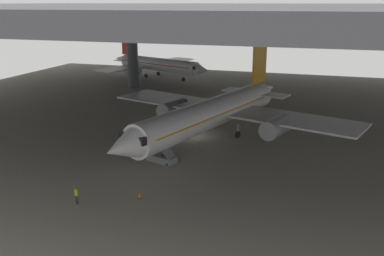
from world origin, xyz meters
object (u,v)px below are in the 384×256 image
Objects in this scene: crew_worker_by_stairs at (168,145)px; airplane_distant at (157,64)px; boarding_stairs at (159,154)px; baggage_tug at (217,115)px; crew_worker_near_nose at (76,194)px; airplane_main at (213,113)px; traffic_cone_orange at (140,195)px.

airplane_distant is at bearing 113.45° from crew_worker_by_stairs.
baggage_tug is at bearing 84.71° from boarding_stairs.
crew_worker_near_nose is 0.65× the size of baggage_tug.
baggage_tug is (1.76, 18.97, -0.20)m from boarding_stairs.
airplane_distant is at bearing 125.54° from baggage_tug.
boarding_stairs is at bearing -89.33° from crew_worker_by_stairs.
airplane_main is 47.31m from airplane_distant.
boarding_stairs is 19.05m from baggage_tug.
boarding_stairs is 2.87× the size of crew_worker_by_stairs.
traffic_cone_orange is (1.80, -12.13, -0.63)m from crew_worker_by_stairs.
airplane_main reaches higher than baggage_tug.
airplane_distant is (-20.53, 50.17, 2.35)m from boarding_stairs.
crew_worker_by_stairs is at bearing -66.55° from airplane_distant.
crew_worker_near_nose is 31.20m from baggage_tug.
airplane_main is at bearing 84.27° from traffic_cone_orange.
crew_worker_near_nose is 64.48m from airplane_distant.
boarding_stairs is at bearing 100.85° from traffic_cone_orange.
boarding_stairs is 0.17× the size of airplane_distant.
baggage_tug is (4.79, 30.82, -0.39)m from crew_worker_near_nose.
baggage_tug is (-0.01, 28.18, 0.23)m from traffic_cone_orange.
airplane_main is at bearing -78.73° from baggage_tug.
traffic_cone_orange is 28.18m from baggage_tug.
baggage_tug is (-1.89, 9.47, -2.93)m from airplane_main.
traffic_cone_orange is (1.77, -9.21, -0.44)m from boarding_stairs.
airplane_main is 22.09× the size of crew_worker_by_stairs.
crew_worker_by_stairs reaches higher than traffic_cone_orange.
airplane_main reaches higher than airplane_distant.
boarding_stairs is 9.39m from traffic_cone_orange.
boarding_stairs is 54.26m from airplane_distant.
airplane_main is 7.69× the size of boarding_stairs.
crew_worker_by_stairs is 0.06× the size of airplane_distant.
baggage_tug is at bearing -54.46° from airplane_distant.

